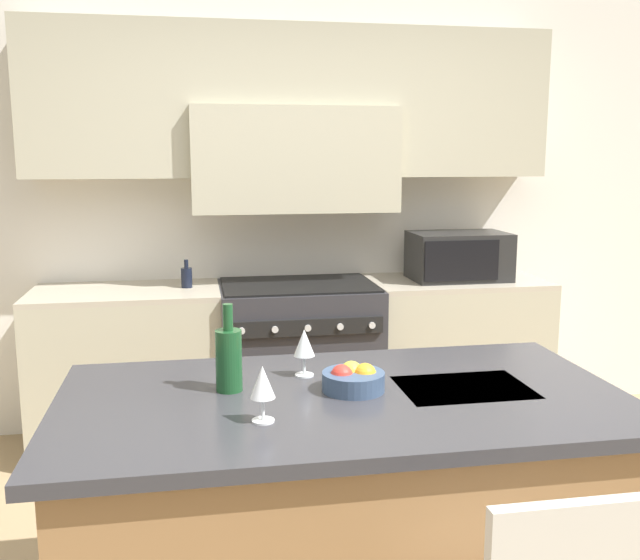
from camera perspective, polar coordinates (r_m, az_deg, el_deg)
back_cabinetry at (r=4.35m, az=-2.35°, el=8.64°), size 10.00×0.46×2.70m
back_counter at (r=4.28m, az=-1.78°, el=-6.49°), size 3.01×0.62×0.93m
range_stove at (r=4.26m, az=-1.74°, el=-6.52°), size 0.91×0.70×0.94m
microwave at (r=4.40m, az=11.03°, el=1.89°), size 0.58×0.38×0.29m
kitchen_island at (r=2.58m, az=1.83°, el=-18.52°), size 1.88×1.01×0.90m
wine_bottle at (r=2.42m, az=-7.31°, el=-6.21°), size 0.09×0.09×0.30m
wine_glass_near at (r=2.13m, az=-4.62°, el=-8.29°), size 0.08×0.08×0.17m
wine_glass_far at (r=2.55m, az=-1.28°, el=-5.16°), size 0.08×0.08×0.17m
fruit_bowl at (r=2.42m, az=2.67°, el=-7.92°), size 0.21×0.21×0.09m
oil_bottle_on_counter at (r=4.13m, az=-10.62°, el=0.24°), size 0.06×0.06×0.16m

